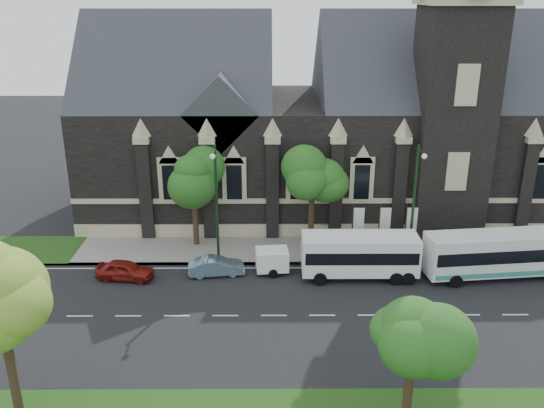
{
  "coord_description": "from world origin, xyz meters",
  "views": [
    {
      "loc": [
        -0.29,
        -30.89,
        18.83
      ],
      "look_at": [
        -0.08,
        6.0,
        5.14
      ],
      "focal_mm": 37.93,
      "sensor_mm": 36.0,
      "label": 1
    }
  ],
  "objects_px": {
    "tree_park_east": "(416,336)",
    "car_far_red": "(125,270)",
    "box_trailer": "(272,260)",
    "sedan": "(216,266)",
    "banner_flag_right": "(409,224)",
    "street_lamp_near": "(415,199)",
    "banner_flag_left": "(356,224)",
    "tree_walk_left": "(196,175)",
    "street_lamp_mid": "(216,199)",
    "tree_walk_right": "(315,174)",
    "tour_coach": "(505,253)",
    "shuttle_bus": "(360,253)",
    "banner_flag_center": "(383,224)",
    "tree_park_near": "(6,295)"
  },
  "relations": [
    {
      "from": "street_lamp_mid",
      "to": "shuttle_bus",
      "type": "bearing_deg",
      "value": -10.75
    },
    {
      "from": "shuttle_bus",
      "to": "sedan",
      "type": "distance_m",
      "value": 10.09
    },
    {
      "from": "banner_flag_center",
      "to": "sedan",
      "type": "xyz_separation_m",
      "value": [
        -12.29,
        -3.49,
        -1.73
      ]
    },
    {
      "from": "tree_walk_right",
      "to": "banner_flag_center",
      "type": "distance_m",
      "value": 6.36
    },
    {
      "from": "tree_park_east",
      "to": "box_trailer",
      "type": "xyz_separation_m",
      "value": [
        -6.25,
        15.18,
        -3.63
      ]
    },
    {
      "from": "tour_coach",
      "to": "car_far_red",
      "type": "relative_size",
      "value": 2.85
    },
    {
      "from": "tree_walk_right",
      "to": "sedan",
      "type": "xyz_separation_m",
      "value": [
        -7.21,
        -5.21,
        -5.17
      ]
    },
    {
      "from": "sedan",
      "to": "banner_flag_right",
      "type": "bearing_deg",
      "value": -83.36
    },
    {
      "from": "banner_flag_left",
      "to": "car_far_red",
      "type": "xyz_separation_m",
      "value": [
        -16.58,
        -4.1,
        -1.7
      ]
    },
    {
      "from": "banner_flag_left",
      "to": "shuttle_bus",
      "type": "bearing_deg",
      "value": -94.04
    },
    {
      "from": "tree_walk_right",
      "to": "sedan",
      "type": "relative_size",
      "value": 1.98
    },
    {
      "from": "street_lamp_near",
      "to": "banner_flag_left",
      "type": "height_order",
      "value": "street_lamp_near"
    },
    {
      "from": "street_lamp_near",
      "to": "sedan",
      "type": "distance_m",
      "value": 14.78
    },
    {
      "from": "tree_walk_right",
      "to": "box_trailer",
      "type": "relative_size",
      "value": 2.35
    },
    {
      "from": "tree_park_east",
      "to": "shuttle_bus",
      "type": "distance_m",
      "value": 14.79
    },
    {
      "from": "car_far_red",
      "to": "street_lamp_near",
      "type": "bearing_deg",
      "value": -76.2
    },
    {
      "from": "tree_walk_left",
      "to": "street_lamp_mid",
      "type": "relative_size",
      "value": 0.85
    },
    {
      "from": "tree_park_near",
      "to": "tour_coach",
      "type": "bearing_deg",
      "value": 26.5
    },
    {
      "from": "tour_coach",
      "to": "car_far_red",
      "type": "xyz_separation_m",
      "value": [
        -26.41,
        -0.23,
        -1.1
      ]
    },
    {
      "from": "tree_park_east",
      "to": "sedan",
      "type": "xyz_separation_m",
      "value": [
        -10.18,
        14.83,
        -3.97
      ]
    },
    {
      "from": "tree_walk_right",
      "to": "banner_flag_left",
      "type": "xyz_separation_m",
      "value": [
        3.08,
        -1.71,
        -3.43
      ]
    },
    {
      "from": "tour_coach",
      "to": "sedan",
      "type": "height_order",
      "value": "tour_coach"
    },
    {
      "from": "tree_park_near",
      "to": "banner_flag_left",
      "type": "distance_m",
      "value": 25.65
    },
    {
      "from": "shuttle_bus",
      "to": "box_trailer",
      "type": "bearing_deg",
      "value": 173.96
    },
    {
      "from": "banner_flag_center",
      "to": "box_trailer",
      "type": "height_order",
      "value": "banner_flag_center"
    },
    {
      "from": "street_lamp_mid",
      "to": "banner_flag_right",
      "type": "bearing_deg",
      "value": 7.6
    },
    {
      "from": "tree_park_east",
      "to": "box_trailer",
      "type": "bearing_deg",
      "value": 112.37
    },
    {
      "from": "tree_park_east",
      "to": "car_far_red",
      "type": "distance_m",
      "value": 22.11
    },
    {
      "from": "sedan",
      "to": "banner_flag_left",
      "type": "bearing_deg",
      "value": -78.35
    },
    {
      "from": "tree_park_east",
      "to": "sedan",
      "type": "relative_size",
      "value": 1.6
    },
    {
      "from": "car_far_red",
      "to": "sedan",
      "type": "bearing_deg",
      "value": -76.86
    },
    {
      "from": "street_lamp_near",
      "to": "banner_flag_center",
      "type": "distance_m",
      "value": 3.74
    },
    {
      "from": "banner_flag_center",
      "to": "banner_flag_left",
      "type": "bearing_deg",
      "value": 180.0
    },
    {
      "from": "box_trailer",
      "to": "car_far_red",
      "type": "height_order",
      "value": "box_trailer"
    },
    {
      "from": "banner_flag_right",
      "to": "box_trailer",
      "type": "height_order",
      "value": "banner_flag_right"
    },
    {
      "from": "tree_walk_right",
      "to": "tree_park_near",
      "type": "bearing_deg",
      "value": -127.56
    },
    {
      "from": "tree_walk_left",
      "to": "street_lamp_mid",
      "type": "height_order",
      "value": "street_lamp_mid"
    },
    {
      "from": "tree_park_near",
      "to": "car_far_red",
      "type": "xyz_separation_m",
      "value": [
        1.48,
        13.67,
        -5.74
      ]
    },
    {
      "from": "sedan",
      "to": "car_far_red",
      "type": "xyz_separation_m",
      "value": [
        -6.29,
        -0.61,
        0.03
      ]
    },
    {
      "from": "banner_flag_left",
      "to": "tour_coach",
      "type": "xyz_separation_m",
      "value": [
        9.83,
        -3.87,
        -0.6
      ]
    },
    {
      "from": "tree_walk_left",
      "to": "street_lamp_mid",
      "type": "bearing_deg",
      "value": -63.53
    },
    {
      "from": "tour_coach",
      "to": "street_lamp_near",
      "type": "bearing_deg",
      "value": 155.92
    },
    {
      "from": "tree_park_near",
      "to": "street_lamp_near",
      "type": "distance_m",
      "value": 26.97
    },
    {
      "from": "tree_walk_left",
      "to": "sedan",
      "type": "height_order",
      "value": "tree_walk_left"
    },
    {
      "from": "tree_walk_left",
      "to": "banner_flag_right",
      "type": "bearing_deg",
      "value": -6.04
    },
    {
      "from": "tree_walk_right",
      "to": "car_far_red",
      "type": "xyz_separation_m",
      "value": [
        -13.5,
        -5.81,
        -5.14
      ]
    },
    {
      "from": "banner_flag_right",
      "to": "tour_coach",
      "type": "relative_size",
      "value": 0.35
    },
    {
      "from": "tree_walk_left",
      "to": "street_lamp_mid",
      "type": "xyz_separation_m",
      "value": [
        1.8,
        -3.61,
        -0.62
      ]
    },
    {
      "from": "tree_walk_left",
      "to": "shuttle_bus",
      "type": "bearing_deg",
      "value": -25.01
    },
    {
      "from": "banner_flag_right",
      "to": "shuttle_bus",
      "type": "distance_m",
      "value": 5.75
    }
  ]
}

